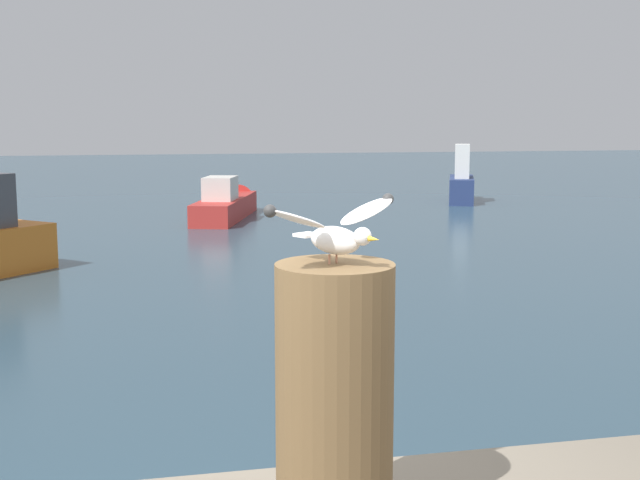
# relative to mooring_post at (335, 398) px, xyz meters

# --- Properties ---
(mooring_post) EXTENTS (0.43, 0.43, 1.00)m
(mooring_post) POSITION_rel_mooring_post_xyz_m (0.00, 0.00, 0.00)
(mooring_post) COLOR brown
(mooring_post) RESTS_ON harbor_quay
(seagull) EXTENTS (0.58, 0.42, 0.23)m
(seagull) POSITION_rel_mooring_post_xyz_m (0.00, -0.00, 0.62)
(seagull) COLOR tan
(seagull) RESTS_ON mooring_post
(boat_navy) EXTENTS (1.88, 3.34, 1.87)m
(boat_navy) POSITION_rel_mooring_post_xyz_m (9.53, 22.39, -1.08)
(boat_navy) COLOR navy
(boat_navy) RESTS_ON ground_plane
(boat_red) EXTENTS (2.40, 5.15, 1.31)m
(boat_red) POSITION_rel_mooring_post_xyz_m (1.67, 19.76, -1.29)
(boat_red) COLOR #B72D28
(boat_red) RESTS_ON ground_plane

